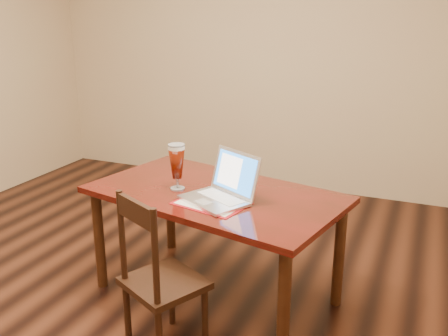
% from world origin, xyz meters
% --- Properties ---
extents(ground, '(5.00, 5.00, 0.00)m').
position_xyz_m(ground, '(0.00, 0.00, 0.00)').
color(ground, black).
rests_on(ground, ground).
extents(dining_table, '(1.60, 1.12, 0.96)m').
position_xyz_m(dining_table, '(0.43, 0.36, 0.62)').
color(dining_table, '#530E0B').
rests_on(dining_table, ground).
extents(dining_chair, '(0.49, 0.48, 0.87)m').
position_xyz_m(dining_chair, '(0.39, -0.23, 0.41)').
color(dining_chair, black).
rests_on(dining_chair, ground).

